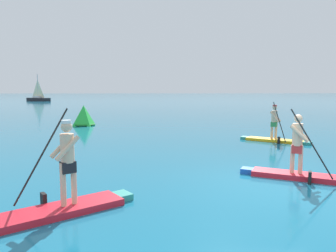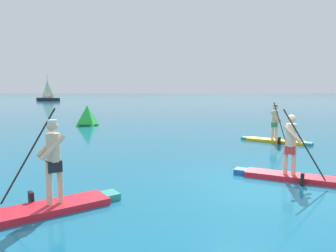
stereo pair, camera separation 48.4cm
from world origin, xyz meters
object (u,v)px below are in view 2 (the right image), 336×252
at_px(race_marker_buoy, 88,116).
at_px(paddleboarder_near_left, 46,195).
at_px(sailboat_left_horizon, 48,98).
at_px(paddleboarder_far_right, 276,135).
at_px(paddleboarder_mid_center, 296,168).

bearing_deg(race_marker_buoy, paddleboarder_near_left, -81.18).
relative_size(race_marker_buoy, sailboat_left_horizon, 0.28).
bearing_deg(paddleboarder_far_right, race_marker_buoy, -178.57).
height_order(paddleboarder_near_left, race_marker_buoy, paddleboarder_near_left).
height_order(paddleboarder_mid_center, paddleboarder_far_right, paddleboarder_mid_center).
relative_size(paddleboarder_near_left, sailboat_left_horizon, 0.48).
relative_size(paddleboarder_far_right, race_marker_buoy, 1.64).
bearing_deg(paddleboarder_far_right, paddleboarder_mid_center, -68.48).
bearing_deg(race_marker_buoy, sailboat_left_horizon, 110.95).
bearing_deg(paddleboarder_far_right, paddleboarder_near_left, -95.55).
height_order(paddleboarder_near_left, sailboat_left_horizon, sailboat_left_horizon).
bearing_deg(paddleboarder_near_left, paddleboarder_far_right, -166.78).
relative_size(paddleboarder_mid_center, sailboat_left_horizon, 0.52).
bearing_deg(sailboat_left_horizon, race_marker_buoy, -31.19).
xyz_separation_m(paddleboarder_mid_center, sailboat_left_horizon, (-26.69, 61.82, 0.33)).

